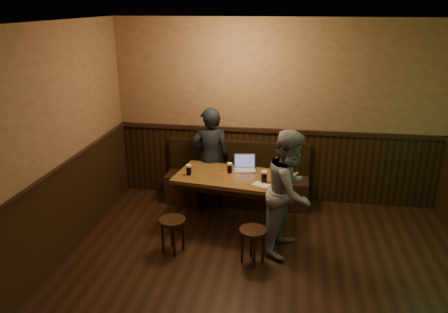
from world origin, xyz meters
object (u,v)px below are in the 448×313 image
Objects in this scene: pub_table at (229,182)px; bench at (237,183)px; laptop at (245,166)px; stool_left at (173,226)px; stool_right at (253,236)px; pint_right at (264,177)px; pint_left at (189,170)px; pint_mid at (230,168)px; person_grey at (290,192)px; person_suit at (210,159)px.

bench is at bearing 98.00° from pub_table.
pub_table is 0.34m from laptop.
stool_right is (1.01, -0.08, -0.01)m from stool_left.
pint_left is at bearing 174.94° from pint_right.
laptop reaches higher than pub_table.
stool_right is 1.14m from pint_mid.
stool_left is (-0.60, -1.59, 0.05)m from bench.
person_grey is (0.64, -0.72, -0.03)m from laptop.
stool_right is at bearing 105.87° from person_suit.
pint_left is 0.64m from person_suit.
stool_right is at bearing -39.38° from pint_left.
person_suit is at bearing 132.72° from pub_table.
bench is at bearing 103.88° from stool_right.
pint_mid is at bearing 114.94° from person_suit.
stool_left is 1.37m from laptop.
person_suit is (-0.36, -0.28, 0.48)m from bench.
person_suit is 1.55m from person_grey.
pint_left is 0.44× the size of laptop.
person_suit is (0.24, 1.31, 0.43)m from stool_left.
pint_left is at bearing -121.71° from bench.
pub_table is at bearing 8.34° from pint_left.
stool_left reaches higher than stool_right.
bench is 1.39× the size of person_grey.
person_suit is at bearing 119.15° from stool_right.
pint_right reaches higher than pub_table.
pub_table is 4.58× the size of laptop.
stool_left is at bearing -150.36° from pint_right.
person_suit is at bearing 140.49° from pint_right.
pub_table is 0.96m from person_grey.
person_suit reaches higher than stool_left.
laptop is at bearing 125.87° from pint_right.
stool_left is 2.86× the size of pint_right.
pint_mid is at bearing 16.12° from pint_left.
person_grey reaches higher than laptop.
stool_left is at bearing -124.42° from pint_mid.
pint_mid reaches higher than pub_table.
pint_right is 0.10× the size of person_suit.
pint_left is 0.93× the size of pint_right.
pint_mid is 0.94× the size of pint_right.
laptop is at bearing 60.93° from pub_table.
pub_table is 1.03m from stool_left.
laptop is (0.19, 0.17, -0.02)m from pint_mid.
pint_right reaches higher than stool_left.
person_grey is (0.82, -1.29, 0.48)m from bench.
person_grey reaches higher than bench.
pint_mid is at bearing -149.13° from laptop.
person_suit is (0.18, 0.61, -0.05)m from pint_left.
person_grey reaches higher than pint_right.
stool_right is at bearing -4.68° from stool_left.
person_suit reaches higher than bench.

